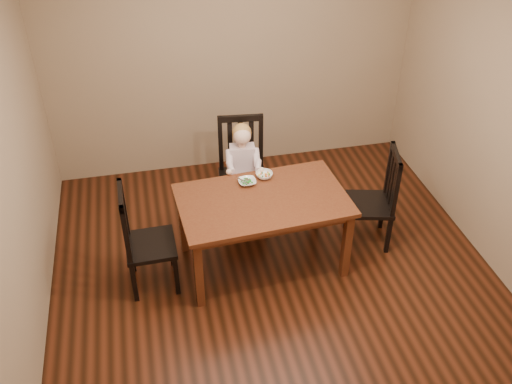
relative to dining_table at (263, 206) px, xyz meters
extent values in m
cube|color=#491E0F|center=(0.07, -0.19, -0.65)|extent=(4.00, 4.00, 0.01)
cube|color=#A08665|center=(0.07, 1.81, 0.70)|extent=(4.00, 0.01, 2.70)
cube|color=#A08665|center=(0.07, -2.19, 0.70)|extent=(4.00, 0.01, 2.70)
cube|color=#A08665|center=(-1.93, -0.19, 0.70)|extent=(0.01, 4.00, 2.70)
cube|color=#A08665|center=(2.07, -0.19, 0.70)|extent=(0.01, 4.00, 2.70)
cube|color=#4D2112|center=(0.00, 0.00, 0.07)|extent=(1.53, 0.98, 0.04)
cube|color=#4D2112|center=(0.00, 0.00, 0.01)|extent=(1.40, 0.85, 0.08)
cube|color=#4D2112|center=(-0.64, -0.42, -0.30)|extent=(0.07, 0.07, 0.70)
cube|color=#4D2112|center=(0.69, -0.33, -0.30)|extent=(0.07, 0.07, 0.70)
cube|color=#4D2112|center=(-0.69, 0.33, -0.30)|extent=(0.07, 0.07, 0.70)
cube|color=#4D2112|center=(0.64, 0.42, -0.30)|extent=(0.07, 0.07, 0.70)
cube|color=black|center=(-0.04, 0.72, -0.20)|extent=(0.51, 0.49, 0.04)
cube|color=black|center=(0.18, 0.89, -0.43)|extent=(0.05, 0.05, 0.43)
cube|color=black|center=(-0.22, 0.93, -0.43)|extent=(0.05, 0.05, 0.43)
cube|color=black|center=(0.14, 0.51, -0.43)|extent=(0.05, 0.05, 0.43)
cube|color=black|center=(-0.26, 0.55, -0.43)|extent=(0.05, 0.05, 0.43)
cube|color=black|center=(0.18, 0.89, 0.13)|extent=(0.05, 0.05, 0.60)
cube|color=black|center=(-0.22, 0.93, 0.13)|extent=(0.05, 0.05, 0.60)
cube|color=black|center=(-0.02, 0.91, 0.40)|extent=(0.45, 0.09, 0.06)
cube|color=black|center=(0.09, 0.90, 0.10)|extent=(0.05, 0.03, 0.52)
cube|color=black|center=(-0.02, 0.91, 0.10)|extent=(0.05, 0.03, 0.52)
cube|color=black|center=(-0.12, 0.92, 0.10)|extent=(0.05, 0.03, 0.52)
cube|color=black|center=(-1.01, -0.05, -0.22)|extent=(0.43, 0.45, 0.04)
cube|color=black|center=(-1.19, 0.14, -0.44)|extent=(0.04, 0.04, 0.41)
cube|color=black|center=(-1.18, -0.25, -0.44)|extent=(0.04, 0.04, 0.41)
cube|color=black|center=(-0.83, 0.14, -0.44)|extent=(0.04, 0.04, 0.41)
cube|color=black|center=(-0.82, -0.24, -0.44)|extent=(0.04, 0.04, 0.41)
cube|color=black|center=(-1.19, 0.14, 0.09)|extent=(0.04, 0.04, 0.57)
cube|color=black|center=(-1.18, -0.25, 0.09)|extent=(0.04, 0.04, 0.57)
cube|color=black|center=(-1.19, -0.06, 0.34)|extent=(0.04, 0.42, 0.06)
cube|color=black|center=(-1.19, 0.04, 0.06)|extent=(0.02, 0.05, 0.49)
cube|color=black|center=(-1.19, -0.06, 0.06)|extent=(0.02, 0.05, 0.49)
cube|color=black|center=(-1.18, -0.16, 0.06)|extent=(0.02, 0.05, 0.49)
cube|color=black|center=(1.07, 0.10, -0.23)|extent=(0.50, 0.52, 0.04)
cube|color=black|center=(1.20, -0.12, -0.45)|extent=(0.05, 0.05, 0.40)
cube|color=black|center=(1.28, 0.24, -0.45)|extent=(0.05, 0.05, 0.40)
cube|color=black|center=(0.85, -0.04, -0.45)|extent=(0.05, 0.05, 0.40)
cube|color=black|center=(0.94, 0.32, -0.45)|extent=(0.05, 0.05, 0.40)
cube|color=black|center=(1.20, -0.12, 0.07)|extent=(0.05, 0.05, 0.56)
cube|color=black|center=(1.28, 0.24, 0.07)|extent=(0.05, 0.05, 0.56)
cube|color=black|center=(1.24, 0.06, 0.32)|extent=(0.13, 0.41, 0.06)
cube|color=black|center=(1.22, -0.04, 0.04)|extent=(0.03, 0.05, 0.48)
cube|color=black|center=(1.24, 0.06, 0.04)|extent=(0.03, 0.05, 0.48)
cube|color=black|center=(1.26, 0.15, 0.04)|extent=(0.03, 0.05, 0.48)
imported|color=white|center=(-0.09, 0.25, 0.11)|extent=(0.16, 0.16, 0.04)
imported|color=white|center=(0.09, 0.32, 0.11)|extent=(0.20, 0.20, 0.05)
cube|color=silver|center=(-0.13, 0.23, 0.14)|extent=(0.10, 0.08, 0.05)
cube|color=silver|center=(-0.13, 0.23, 0.12)|extent=(0.04, 0.04, 0.01)
camera|label=1|loc=(-0.92, -3.90, 3.02)|focal=40.00mm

